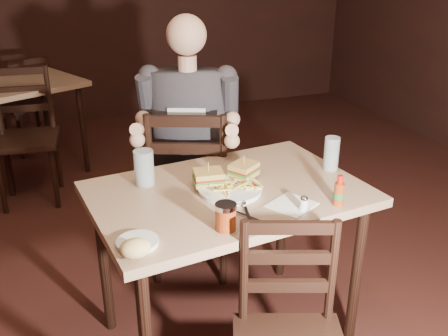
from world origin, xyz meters
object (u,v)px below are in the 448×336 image
object	(u,v)px
dinner_plate	(230,190)
syrup_dispenser	(226,217)
chair_far	(191,189)
diner	(188,108)
main_table	(228,208)
side_plate	(138,243)
bg_chair_near	(26,139)
glass_left	(144,168)
hot_sauce	(339,190)
bg_chair_far	(26,104)
bg_table	(21,92)
glass_right	(331,154)

from	to	relation	value
dinner_plate	syrup_dispenser	bearing A→B (deg)	-113.97
chair_far	diner	world-z (taller)	diner
main_table	side_plate	world-z (taller)	side_plate
dinner_plate	diner	bearing A→B (deg)	90.13
bg_chair_near	glass_left	bearing A→B (deg)	-65.58
hot_sauce	syrup_dispenser	world-z (taller)	hot_sauce
diner	main_table	bearing A→B (deg)	-68.06
bg_chair_near	main_table	bearing A→B (deg)	-58.47
main_table	bg_chair_far	distance (m)	3.06
glass_left	chair_far	bearing A→B (deg)	53.21
bg_table	side_plate	bearing A→B (deg)	-81.54
glass_left	bg_table	bearing A→B (deg)	103.37
bg_chair_far	dinner_plate	bearing A→B (deg)	81.39
bg_chair_near	diner	xyz separation A→B (m)	(0.84, -1.25, 0.49)
bg_chair_near	syrup_dispenser	size ratio (longest dim) A/B	9.23
glass_left	glass_right	world-z (taller)	same
syrup_dispenser	side_plate	distance (m)	0.32
glass_left	side_plate	world-z (taller)	glass_left
chair_far	glass_left	bearing A→B (deg)	75.12
diner	glass_right	bearing A→B (deg)	-24.26
bg_table	chair_far	world-z (taller)	chair_far
bg_chair_far	bg_chair_near	world-z (taller)	bg_chair_near
bg_chair_far	glass_left	distance (m)	2.84
chair_far	bg_chair_far	xyz separation A→B (m)	(-0.86, 2.31, -0.06)
bg_chair_far	hot_sauce	xyz separation A→B (m)	(1.20, -3.21, 0.40)
chair_far	syrup_dispenser	size ratio (longest dim) A/B	9.55
side_plate	glass_left	bearing A→B (deg)	74.87
glass_left	syrup_dispenser	distance (m)	0.51
chair_far	hot_sauce	bearing A→B (deg)	132.71
syrup_dispenser	bg_chair_near	bearing A→B (deg)	101.94
main_table	syrup_dispenser	distance (m)	0.35
bg_chair_near	hot_sauce	xyz separation A→B (m)	(1.20, -2.11, 0.36)
diner	dinner_plate	xyz separation A→B (m)	(0.00, -0.60, -0.19)
bg_table	glass_left	size ratio (longest dim) A/B	6.81
diner	glass_right	world-z (taller)	diner
bg_chair_far	glass_left	size ratio (longest dim) A/B	5.57
bg_chair_near	glass_left	xyz separation A→B (m)	(0.52, -1.66, 0.37)
bg_chair_far	diner	distance (m)	2.55
bg_table	syrup_dispenser	world-z (taller)	syrup_dispenser
bg_table	syrup_dispenser	distance (m)	2.78
bg_chair_far	side_plate	distance (m)	3.27
syrup_dispenser	main_table	bearing A→B (deg)	61.07
bg_table	dinner_plate	size ratio (longest dim) A/B	4.05
bg_chair_far	syrup_dispenser	distance (m)	3.33
chair_far	dinner_plate	distance (m)	0.70
dinner_plate	syrup_dispenser	xyz separation A→B (m)	(-0.12, -0.28, 0.04)
glass_right	side_plate	xyz separation A→B (m)	(-0.96, -0.33, -0.07)
bg_chair_near	bg_table	bearing A→B (deg)	96.84
bg_chair_near	side_plate	distance (m)	2.18
bg_chair_near	diner	distance (m)	1.59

